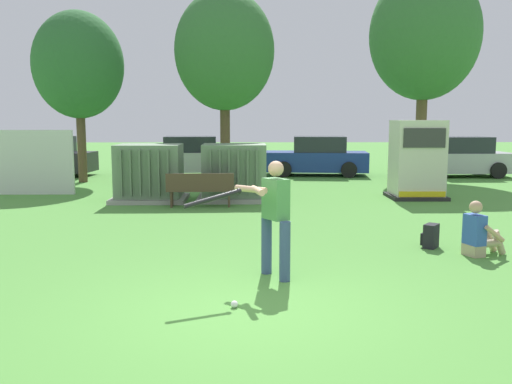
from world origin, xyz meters
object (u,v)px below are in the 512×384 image
Objects in this scene: transformer_mid_west at (234,173)px; generator_enclosure at (417,160)px; transformer_west at (150,174)px; seated_spectator at (479,234)px; parked_car_right_of_center at (317,157)px; sports_ball at (234,304)px; park_bench at (200,187)px; parked_car_rightmost at (458,158)px; backpack at (430,236)px; parked_car_left_of_center at (188,157)px; parked_car_leftmost at (42,158)px; batter at (272,213)px.

generator_enclosure reaches higher than transformer_mid_west.
seated_spectator is at bearing -43.47° from transformer_west.
parked_car_right_of_center is (-1.10, 13.48, 0.38)m from seated_spectator.
park_bench is at bearing 97.88° from sports_ball.
transformer_mid_west is at bearing -144.65° from parked_car_rightmost.
seated_spectator is (-1.02, -6.85, -0.76)m from generator_enclosure.
generator_enclosure reaches higher than transformer_west.
parked_car_right_of_center is (5.69, 7.04, -0.04)m from transformer_west.
backpack is at bearing -104.83° from generator_enclosure.
transformer_west is 0.49× the size of parked_car_left_of_center.
parked_car_leftmost and parked_car_right_of_center have the same top height.
parked_car_leftmost is at bearing -178.77° from parked_car_left_of_center.
parked_car_right_of_center is at bearing 107.68° from generator_enclosure.
transformer_mid_west is 9.16m from sports_ball.
parked_car_left_of_center is at bearing 176.37° from parked_car_rightmost.
parked_car_rightmost is (4.60, 12.90, 0.38)m from seated_spectator.
seated_spectator is 0.22× the size of parked_car_leftmost.
generator_enclosure is 9.36m from batter.
transformer_mid_west is 5.40m from generator_enclosure.
transformer_west is 1.95m from park_bench.
generator_enclosure is 1.27× the size of park_bench.
batter is 19.33× the size of sports_ball.
sports_ball is 18.08m from parked_car_leftmost.
parked_car_leftmost is 5.99m from parked_car_left_of_center.
seated_spectator is 2.19× the size of backpack.
backpack reaches higher than sports_ball.
sports_ball is 0.02× the size of parked_car_rightmost.
sports_ball is 0.02× the size of parked_car_left_of_center.
sports_ball is (-5.18, -9.43, -1.09)m from generator_enclosure.
transformer_mid_west is at bearing -40.65° from parked_car_leftmost.
batter is at bearing -99.73° from parked_car_right_of_center.
generator_enclosure reaches higher than park_bench.
sports_ball is 16.36m from parked_car_left_of_center.
sports_ball is 0.20× the size of backpack.
parked_car_right_of_center is (3.27, 6.94, -0.04)m from transformer_mid_west.
batter is 14.97m from parked_car_right_of_center.
batter is 0.41× the size of parked_car_left_of_center.
parked_car_left_of_center is (-7.47, 6.76, -0.38)m from generator_enclosure.
seated_spectator is (6.79, -6.44, -0.41)m from transformer_west.
transformer_mid_west is at bearing -176.79° from generator_enclosure.
park_bench is at bearing 134.41° from backpack.
seated_spectator is at bearing -109.61° from parked_car_rightmost.
parked_car_right_of_center is (4.15, 8.21, 0.22)m from park_bench.
parked_car_right_of_center is (5.36, -0.12, 0.00)m from parked_car_left_of_center.
parked_car_left_of_center is at bearing 87.30° from transformer_west.
parked_car_right_of_center is at bearing 92.01° from backpack.
seated_spectator reaches higher than sports_ball.
transformer_west and parked_car_rightmost have the same top height.
backpack is 12.92m from parked_car_right_of_center.
seated_spectator reaches higher than park_bench.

